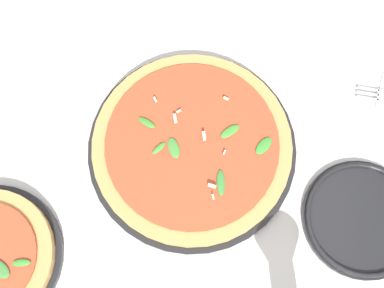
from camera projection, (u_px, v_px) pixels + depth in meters
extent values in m
plane|color=silver|center=(181.00, 149.00, 0.76)|extent=(6.00, 6.00, 0.00)
cylinder|color=black|center=(192.00, 148.00, 0.75)|extent=(0.35, 0.35, 0.01)
cylinder|color=tan|center=(192.00, 146.00, 0.74)|extent=(0.33, 0.33, 0.02)
cylinder|color=#C64728|center=(192.00, 143.00, 0.73)|extent=(0.28, 0.28, 0.01)
ellipsoid|color=#3B7E34|center=(221.00, 183.00, 0.70)|extent=(0.02, 0.04, 0.01)
ellipsoid|color=#458D31|center=(230.00, 131.00, 0.73)|extent=(0.04, 0.03, 0.01)
ellipsoid|color=#3C8E32|center=(264.00, 147.00, 0.72)|extent=(0.04, 0.04, 0.01)
ellipsoid|color=#438637|center=(174.00, 148.00, 0.72)|extent=(0.03, 0.04, 0.01)
ellipsoid|color=#478B35|center=(159.00, 148.00, 0.72)|extent=(0.03, 0.03, 0.01)
ellipsoid|color=#408530|center=(147.00, 123.00, 0.73)|extent=(0.03, 0.03, 0.01)
cube|color=#EFE5C6|center=(213.00, 197.00, 0.69)|extent=(0.00, 0.01, 0.00)
cube|color=#EFE5C6|center=(204.00, 136.00, 0.72)|extent=(0.01, 0.01, 0.01)
cube|color=#EFE5C6|center=(179.00, 111.00, 0.73)|extent=(0.01, 0.01, 0.00)
cube|color=#EFE5C6|center=(175.00, 119.00, 0.73)|extent=(0.01, 0.01, 0.01)
cube|color=#EFE5C6|center=(212.00, 186.00, 0.70)|extent=(0.01, 0.01, 0.01)
cube|color=#EFE5C6|center=(226.00, 99.00, 0.74)|extent=(0.01, 0.01, 0.01)
cube|color=#EFE5C6|center=(224.00, 153.00, 0.71)|extent=(0.00, 0.01, 0.00)
cube|color=#EFE5C6|center=(155.00, 100.00, 0.74)|extent=(0.01, 0.01, 0.01)
ellipsoid|color=#3C8D30|center=(21.00, 263.00, 0.67)|extent=(0.03, 0.01, 0.01)
cube|color=silver|center=(383.00, 96.00, 0.78)|extent=(0.02, 0.03, 0.00)
cube|color=silver|center=(368.00, 89.00, 0.78)|extent=(0.04, 0.01, 0.00)
cube|color=silver|center=(368.00, 94.00, 0.78)|extent=(0.04, 0.01, 0.00)
cube|color=silver|center=(368.00, 98.00, 0.78)|extent=(0.04, 0.01, 0.00)
cylinder|color=black|center=(361.00, 219.00, 0.72)|extent=(0.19, 0.19, 0.01)
torus|color=black|center=(363.00, 218.00, 0.71)|extent=(0.18, 0.18, 0.01)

